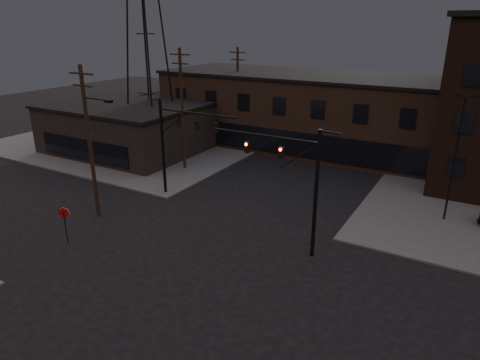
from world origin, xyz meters
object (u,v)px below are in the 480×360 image
at_px(traffic_signal_far, 175,138).
at_px(car_crossing, 320,146).
at_px(traffic_signal_near, 299,178).
at_px(stop_sign, 64,217).

xyz_separation_m(traffic_signal_far, car_crossing, (5.93, 17.71, -4.15)).
distance_m(traffic_signal_near, traffic_signal_far, 12.57).
bearing_deg(traffic_signal_near, car_crossing, 106.16).
relative_size(traffic_signal_near, traffic_signal_far, 1.00).
height_order(traffic_signal_far, stop_sign, traffic_signal_far).
distance_m(traffic_signal_far, car_crossing, 19.14).
height_order(stop_sign, car_crossing, stop_sign).
bearing_deg(traffic_signal_far, car_crossing, 71.49).
bearing_deg(car_crossing, stop_sign, -112.58).
distance_m(traffic_signal_near, car_crossing, 22.46).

